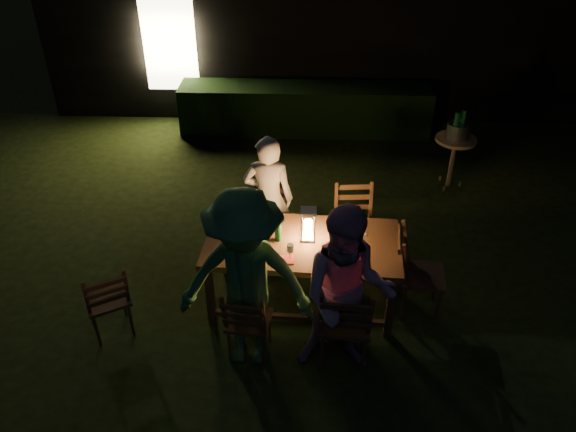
{
  "coord_description": "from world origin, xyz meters",
  "views": [
    {
      "loc": [
        -0.44,
        -5.17,
        4.21
      ],
      "look_at": [
        -0.63,
        -0.34,
        0.96
      ],
      "focal_mm": 35.0,
      "sensor_mm": 36.0,
      "label": 1
    }
  ],
  "objects_px": {
    "bottle_bucket_b": "(461,126)",
    "chair_near_right": "(343,335)",
    "bottle_table": "(278,229)",
    "chair_far_right": "(353,241)",
    "person_opp_left": "(246,283)",
    "person_house_side": "(268,199)",
    "chair_near_left": "(249,332)",
    "chair_far_left": "(269,238)",
    "dining_table": "(302,248)",
    "bottle_bucket_a": "(455,129)",
    "ice_bucket": "(458,131)",
    "chair_spare": "(110,311)",
    "side_table": "(455,144)",
    "chair_end": "(419,287)",
    "person_opp_right": "(347,294)",
    "lantern": "(308,226)"
  },
  "relations": [
    {
      "from": "chair_far_right",
      "to": "person_opp_left",
      "type": "height_order",
      "value": "person_opp_left"
    },
    {
      "from": "person_opp_right",
      "to": "bottle_bucket_b",
      "type": "height_order",
      "value": "person_opp_right"
    },
    {
      "from": "person_house_side",
      "to": "person_opp_left",
      "type": "relative_size",
      "value": 0.84
    },
    {
      "from": "chair_spare",
      "to": "person_opp_left",
      "type": "distance_m",
      "value": 1.6
    },
    {
      "from": "person_opp_right",
      "to": "person_opp_left",
      "type": "height_order",
      "value": "person_opp_left"
    },
    {
      "from": "lantern",
      "to": "ice_bucket",
      "type": "bearing_deg",
      "value": 50.92
    },
    {
      "from": "chair_far_left",
      "to": "bottle_bucket_b",
      "type": "height_order",
      "value": "bottle_bucket_b"
    },
    {
      "from": "bottle_bucket_a",
      "to": "bottle_bucket_b",
      "type": "bearing_deg",
      "value": 38.66
    },
    {
      "from": "chair_spare",
      "to": "bottle_bucket_b",
      "type": "xyz_separation_m",
      "value": [
        4.06,
        3.11,
        0.65
      ]
    },
    {
      "from": "chair_near_right",
      "to": "side_table",
      "type": "height_order",
      "value": "chair_near_right"
    },
    {
      "from": "chair_near_right",
      "to": "side_table",
      "type": "bearing_deg",
      "value": 67.0
    },
    {
      "from": "chair_end",
      "to": "chair_spare",
      "type": "height_order",
      "value": "chair_end"
    },
    {
      "from": "chair_near_left",
      "to": "bottle_bucket_a",
      "type": "distance_m",
      "value": 4.18
    },
    {
      "from": "person_opp_left",
      "to": "bottle_bucket_a",
      "type": "bearing_deg",
      "value": 55.69
    },
    {
      "from": "chair_far_left",
      "to": "chair_far_right",
      "type": "relative_size",
      "value": 0.91
    },
    {
      "from": "chair_near_left",
      "to": "bottle_bucket_b",
      "type": "xyz_separation_m",
      "value": [
        2.63,
        3.34,
        0.65
      ]
    },
    {
      "from": "dining_table",
      "to": "bottle_bucket_b",
      "type": "height_order",
      "value": "bottle_bucket_b"
    },
    {
      "from": "chair_near_right",
      "to": "chair_end",
      "type": "xyz_separation_m",
      "value": [
        0.82,
        0.73,
        -0.01
      ]
    },
    {
      "from": "person_opp_left",
      "to": "chair_far_right",
      "type": "bearing_deg",
      "value": 57.91
    },
    {
      "from": "bottle_bucket_b",
      "to": "bottle_bucket_a",
      "type": "bearing_deg",
      "value": -141.34
    },
    {
      "from": "bottle_bucket_a",
      "to": "bottle_bucket_b",
      "type": "relative_size",
      "value": 1.0
    },
    {
      "from": "person_house_side",
      "to": "person_opp_left",
      "type": "height_order",
      "value": "person_opp_left"
    },
    {
      "from": "chair_near_right",
      "to": "chair_far_right",
      "type": "distance_m",
      "value": 1.55
    },
    {
      "from": "dining_table",
      "to": "bottle_bucket_a",
      "type": "bearing_deg",
      "value": 54.09
    },
    {
      "from": "bottle_table",
      "to": "side_table",
      "type": "relative_size",
      "value": 0.37
    },
    {
      "from": "chair_near_left",
      "to": "person_opp_left",
      "type": "bearing_deg",
      "value": -84.1
    },
    {
      "from": "lantern",
      "to": "bottle_bucket_a",
      "type": "distance_m",
      "value": 3.17
    },
    {
      "from": "person_house_side",
      "to": "person_opp_left",
      "type": "distance_m",
      "value": 1.65
    },
    {
      "from": "person_opp_right",
      "to": "side_table",
      "type": "distance_m",
      "value": 3.8
    },
    {
      "from": "ice_bucket",
      "to": "chair_far_left",
      "type": "bearing_deg",
      "value": -144.72
    },
    {
      "from": "person_house_side",
      "to": "bottle_bucket_b",
      "type": "distance_m",
      "value": 3.1
    },
    {
      "from": "chair_far_right",
      "to": "bottle_bucket_a",
      "type": "bearing_deg",
      "value": -133.69
    },
    {
      "from": "chair_far_right",
      "to": "person_house_side",
      "type": "bearing_deg",
      "value": -10.41
    },
    {
      "from": "chair_near_right",
      "to": "bottle_table",
      "type": "relative_size",
      "value": 3.78
    },
    {
      "from": "chair_spare",
      "to": "person_house_side",
      "type": "relative_size",
      "value": 0.58
    },
    {
      "from": "side_table",
      "to": "bottle_table",
      "type": "bearing_deg",
      "value": -132.61
    },
    {
      "from": "chair_spare",
      "to": "bottle_bucket_a",
      "type": "distance_m",
      "value": 5.03
    },
    {
      "from": "person_opp_left",
      "to": "chair_far_left",
      "type": "bearing_deg",
      "value": 89.91
    },
    {
      "from": "side_table",
      "to": "ice_bucket",
      "type": "height_order",
      "value": "ice_bucket"
    },
    {
      "from": "chair_end",
      "to": "person_house_side",
      "type": "relative_size",
      "value": 0.65
    },
    {
      "from": "side_table",
      "to": "ice_bucket",
      "type": "bearing_deg",
      "value": -90.0
    },
    {
      "from": "chair_near_right",
      "to": "ice_bucket",
      "type": "bearing_deg",
      "value": 67.0
    },
    {
      "from": "chair_far_right",
      "to": "ice_bucket",
      "type": "relative_size",
      "value": 3.33
    },
    {
      "from": "lantern",
      "to": "bottle_table",
      "type": "height_order",
      "value": "lantern"
    },
    {
      "from": "bottle_bucket_b",
      "to": "chair_near_right",
      "type": "bearing_deg",
      "value": -117.07
    },
    {
      "from": "chair_spare",
      "to": "lantern",
      "type": "distance_m",
      "value": 2.17
    },
    {
      "from": "person_opp_left",
      "to": "bottle_bucket_b",
      "type": "distance_m",
      "value": 4.3
    },
    {
      "from": "dining_table",
      "to": "chair_far_right",
      "type": "height_order",
      "value": "chair_far_right"
    },
    {
      "from": "ice_bucket",
      "to": "chair_near_right",
      "type": "bearing_deg",
      "value": -116.67
    },
    {
      "from": "chair_near_left",
      "to": "chair_far_left",
      "type": "distance_m",
      "value": 1.54
    }
  ]
}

